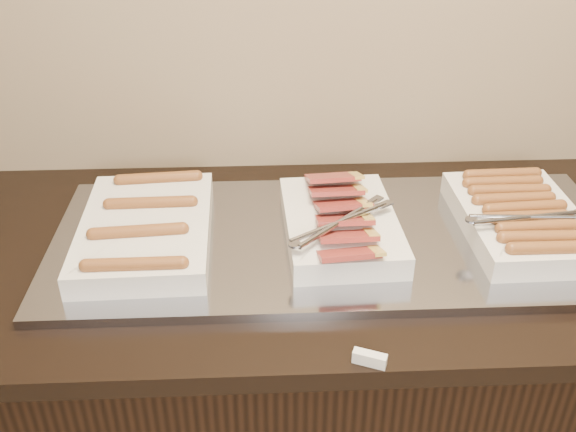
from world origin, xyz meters
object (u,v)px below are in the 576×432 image
at_px(counter, 322,392).
at_px(dish_center, 340,223).
at_px(dish_left, 146,229).
at_px(warming_tray, 337,239).
at_px(dish_right, 521,218).

height_order(counter, dish_center, dish_center).
bearing_deg(dish_left, counter, -1.52).
xyz_separation_m(warming_tray, dish_center, (0.00, -0.00, 0.04)).
distance_m(dish_center, dish_right, 0.38).
bearing_deg(warming_tray, dish_right, -0.57).
xyz_separation_m(counter, warming_tray, (0.02, 0.00, 0.46)).
height_order(warming_tray, dish_right, dish_right).
height_order(dish_left, dish_center, dish_center).
distance_m(dish_left, dish_right, 0.79).
xyz_separation_m(dish_center, dish_right, (0.38, 0.00, 0.00)).
bearing_deg(dish_right, warming_tray, 178.35).
height_order(counter, dish_right, dish_right).
height_order(warming_tray, dish_center, dish_center).
xyz_separation_m(counter, dish_left, (-0.38, 0.00, 0.50)).
xyz_separation_m(counter, dish_center, (0.02, -0.00, 0.50)).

